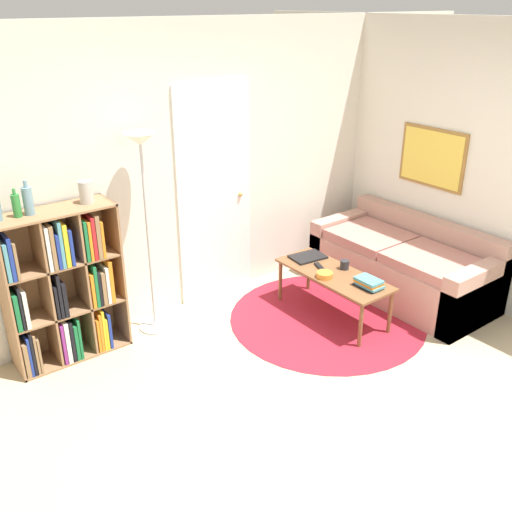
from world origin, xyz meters
name	(u,v)px	position (x,y,z in m)	size (l,w,h in m)	color
ground_plane	(378,419)	(0.00, 0.00, 0.00)	(14.00, 14.00, 0.00)	tan
wall_back	(197,171)	(0.01, 2.33, 1.29)	(7.17, 0.11, 2.60)	silver
wall_right	(446,160)	(2.11, 1.16, 1.30)	(0.08, 5.31, 2.60)	silver
rug	(327,318)	(0.69, 1.23, 0.00)	(1.81, 1.81, 0.01)	maroon
bookshelf	(64,288)	(-1.41, 2.11, 0.62)	(0.91, 0.34, 1.28)	#936B47
floor_lamp	(143,178)	(-0.65, 2.07, 1.40)	(0.29, 0.29, 1.77)	#B7B7BC
couch	(406,265)	(1.69, 1.16, 0.29)	(0.86, 1.80, 0.73)	tan
coffee_table	(333,278)	(0.77, 1.26, 0.40)	(0.46, 1.14, 0.44)	brown
laptop	(308,257)	(0.80, 1.65, 0.45)	(0.35, 0.26, 0.02)	black
bowl	(325,275)	(0.64, 1.24, 0.47)	(0.15, 0.15, 0.05)	orange
book_stack_on_table	(369,283)	(0.81, 0.87, 0.48)	(0.16, 0.24, 0.08)	black
cup	(345,265)	(0.91, 1.26, 0.48)	(0.08, 0.08, 0.08)	#28282D
remote	(319,267)	(0.74, 1.42, 0.45)	(0.09, 0.16, 0.02)	black
bottle_middle	(16,205)	(-1.65, 2.13, 1.36)	(0.06, 0.06, 0.21)	#2D8438
bottle_right	(28,200)	(-1.56, 2.12, 1.38)	(0.07, 0.07, 0.26)	#6B93A3
vase_on_shelf	(86,192)	(-1.12, 2.12, 1.36)	(0.11, 0.11, 0.18)	#B7B2A8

